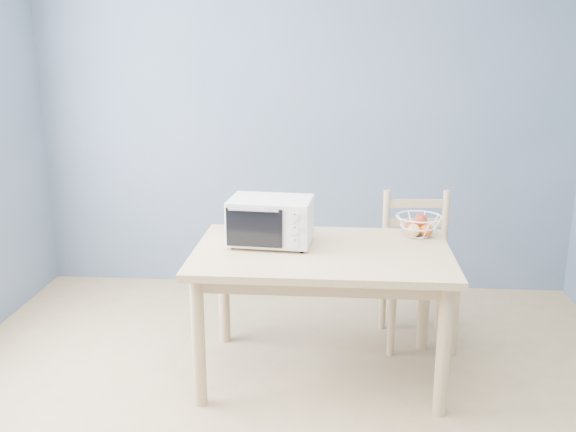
# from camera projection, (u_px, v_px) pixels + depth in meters

# --- Properties ---
(room) EXTENTS (4.01, 4.51, 2.61)m
(room) POSITION_uv_depth(u_px,v_px,m) (273.00, 184.00, 2.56)
(room) COLOR tan
(room) RESTS_ON ground
(dining_table) EXTENTS (1.40, 0.90, 0.75)m
(dining_table) POSITION_uv_depth(u_px,v_px,m) (322.00, 267.00, 3.52)
(dining_table) COLOR tan
(dining_table) RESTS_ON ground
(toaster_oven) EXTENTS (0.47, 0.36, 0.27)m
(toaster_oven) POSITION_uv_depth(u_px,v_px,m) (268.00, 220.00, 3.56)
(toaster_oven) COLOR beige
(toaster_oven) RESTS_ON dining_table
(fruit_basket) EXTENTS (0.35, 0.35, 0.13)m
(fruit_basket) POSITION_uv_depth(u_px,v_px,m) (418.00, 225.00, 3.72)
(fruit_basket) COLOR white
(fruit_basket) RESTS_ON dining_table
(dining_chair) EXTENTS (0.47, 0.47, 0.94)m
(dining_chair) POSITION_uv_depth(u_px,v_px,m) (418.00, 270.00, 4.02)
(dining_chair) COLOR tan
(dining_chair) RESTS_ON ground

